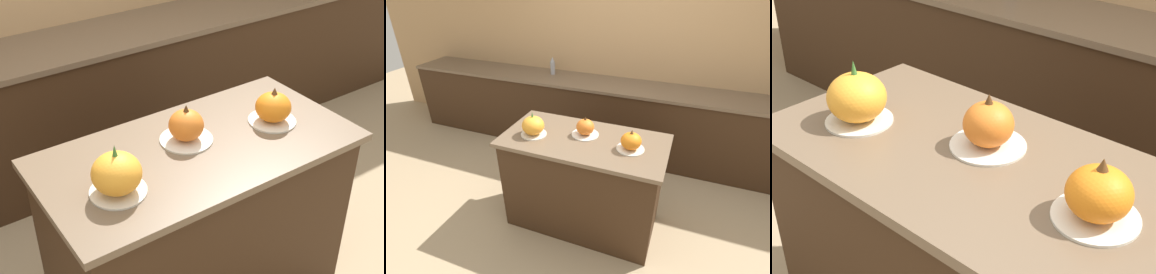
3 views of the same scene
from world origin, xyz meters
TOP-DOWN VIEW (x-y plane):
  - kitchen_island at (0.00, 0.00)m, footprint 1.40×0.71m
  - back_counter at (0.00, 1.37)m, footprint 6.00×0.60m
  - pumpkin_cake_left at (-0.43, -0.08)m, footprint 0.22×0.22m
  - pumpkin_cake_center at (-0.02, 0.07)m, footprint 0.23×0.23m
  - pumpkin_cake_right at (0.40, -0.02)m, footprint 0.22×0.22m

SIDE VIEW (x-z plane):
  - kitchen_island at x=0.00m, z-range 0.00..0.92m
  - back_counter at x=0.00m, z-range 0.00..0.94m
  - pumpkin_cake_center at x=-0.02m, z-range 0.90..1.08m
  - pumpkin_cake_right at x=0.40m, z-range 0.90..1.08m
  - pumpkin_cake_left at x=-0.43m, z-range 0.90..1.11m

